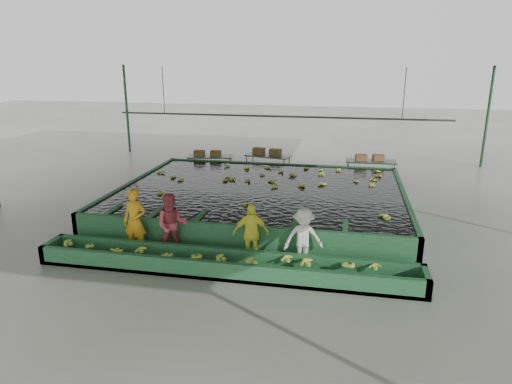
% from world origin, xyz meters
% --- Properties ---
extents(ground, '(80.00, 80.00, 0.00)m').
position_xyz_m(ground, '(0.00, 0.00, 0.00)').
color(ground, gray).
rests_on(ground, ground).
extents(shed_roof, '(20.00, 22.00, 0.04)m').
position_xyz_m(shed_roof, '(0.00, 0.00, 5.00)').
color(shed_roof, gray).
rests_on(shed_roof, shed_posts).
extents(shed_posts, '(20.00, 22.00, 5.00)m').
position_xyz_m(shed_posts, '(0.00, 0.00, 2.50)').
color(shed_posts, '#214D2A').
rests_on(shed_posts, ground).
extents(flotation_tank, '(10.00, 8.00, 0.90)m').
position_xyz_m(flotation_tank, '(0.00, 1.50, 0.45)').
color(flotation_tank, '#225A30').
rests_on(flotation_tank, ground).
extents(tank_water, '(9.70, 7.70, 0.00)m').
position_xyz_m(tank_water, '(0.00, 1.50, 0.85)').
color(tank_water, black).
rests_on(tank_water, flotation_tank).
extents(sorting_trough, '(10.00, 1.00, 0.50)m').
position_xyz_m(sorting_trough, '(0.00, -3.60, 0.25)').
color(sorting_trough, '#225A30').
rests_on(sorting_trough, ground).
extents(cableway_rail, '(0.08, 0.08, 14.00)m').
position_xyz_m(cableway_rail, '(0.00, 5.00, 3.00)').
color(cableway_rail, '#59605B').
rests_on(cableway_rail, shed_roof).
extents(rail_hanger_left, '(0.04, 0.04, 2.00)m').
position_xyz_m(rail_hanger_left, '(-5.00, 5.00, 4.00)').
color(rail_hanger_left, '#59605B').
rests_on(rail_hanger_left, shed_roof).
extents(rail_hanger_right, '(0.04, 0.04, 2.00)m').
position_xyz_m(rail_hanger_right, '(5.00, 5.00, 4.00)').
color(rail_hanger_right, '#59605B').
rests_on(rail_hanger_right, shed_roof).
extents(worker_a, '(0.71, 0.49, 1.86)m').
position_xyz_m(worker_a, '(-2.81, -2.80, 0.93)').
color(worker_a, orange).
rests_on(worker_a, ground).
extents(worker_b, '(1.05, 0.94, 1.80)m').
position_xyz_m(worker_b, '(-1.71, -2.80, 0.90)').
color(worker_b, '#B03F46').
rests_on(worker_b, ground).
extents(worker_c, '(1.04, 0.65, 1.65)m').
position_xyz_m(worker_c, '(0.53, -2.80, 0.83)').
color(worker_c, '#FEFD3B').
rests_on(worker_c, ground).
extents(worker_d, '(1.18, 0.90, 1.61)m').
position_xyz_m(worker_d, '(1.93, -2.80, 0.81)').
color(worker_d, silver).
rests_on(worker_d, ground).
extents(packing_table_left, '(2.18, 1.17, 0.94)m').
position_xyz_m(packing_table_left, '(-3.33, 6.16, 0.47)').
color(packing_table_left, '#59605B').
rests_on(packing_table_left, ground).
extents(packing_table_mid, '(2.23, 1.28, 0.96)m').
position_xyz_m(packing_table_mid, '(-0.70, 6.81, 0.48)').
color(packing_table_mid, '#59605B').
rests_on(packing_table_mid, ground).
extents(packing_table_right, '(2.21, 0.94, 0.99)m').
position_xyz_m(packing_table_right, '(4.00, 6.37, 0.50)').
color(packing_table_right, '#59605B').
rests_on(packing_table_right, ground).
extents(box_stack_left, '(1.29, 0.48, 0.27)m').
position_xyz_m(box_stack_left, '(-3.43, 6.07, 0.94)').
color(box_stack_left, brown).
rests_on(box_stack_left, packing_table_left).
extents(box_stack_mid, '(1.41, 0.64, 0.29)m').
position_xyz_m(box_stack_mid, '(-0.76, 6.90, 0.96)').
color(box_stack_mid, brown).
rests_on(box_stack_mid, packing_table_mid).
extents(box_stack_right, '(1.28, 0.56, 0.27)m').
position_xyz_m(box_stack_right, '(3.93, 6.39, 0.99)').
color(box_stack_right, brown).
rests_on(box_stack_right, packing_table_right).
extents(floating_bananas, '(8.11, 5.53, 0.11)m').
position_xyz_m(floating_bananas, '(0.00, 2.30, 0.85)').
color(floating_bananas, '#AEC038').
rests_on(floating_bananas, tank_water).
extents(trough_bananas, '(8.45, 0.56, 0.11)m').
position_xyz_m(trough_bananas, '(0.00, -3.60, 0.40)').
color(trough_bananas, '#AEC038').
rests_on(trough_bananas, sorting_trough).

